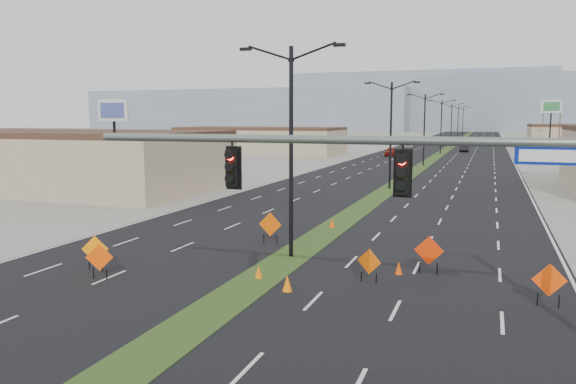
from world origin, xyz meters
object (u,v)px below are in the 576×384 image
(signal_mast, at_px, (475,193))
(construction_sign_4, at_px, (429,252))
(car_mid, at_px, (464,148))
(construction_sign_2, at_px, (270,225))
(streetlight_2, at_px, (424,127))
(streetlight_4, at_px, (451,124))
(streetlight_1, at_px, (391,132))
(streetlight_6, at_px, (463,122))
(construction_sign_3, at_px, (369,263))
(pole_sign_west, at_px, (114,119))
(streetlight_5, at_px, (458,123))
(pole_sign_east_far, at_px, (551,111))
(cone_3, at_px, (332,223))
(construction_sign_1, at_px, (95,250))
(cone_0, at_px, (259,272))
(construction_sign_0, at_px, (99,259))
(cone_1, at_px, (287,283))
(streetlight_3, at_px, (441,125))
(car_far, at_px, (408,144))
(cone_2, at_px, (399,268))
(construction_sign_5, at_px, (549,282))
(car_left, at_px, (391,152))
(streetlight_0, at_px, (291,145))

(signal_mast, height_order, construction_sign_4, signal_mast)
(car_mid, distance_m, construction_sign_2, 90.30)
(streetlight_2, bearing_deg, streetlight_4, 90.00)
(streetlight_4, bearing_deg, streetlight_1, -90.00)
(streetlight_4, distance_m, streetlight_6, 56.00)
(construction_sign_3, distance_m, pole_sign_west, 31.06)
(streetlight_4, bearing_deg, streetlight_5, 90.00)
(signal_mast, xyz_separation_m, car_mid, (-4.60, 102.41, -4.00))
(construction_sign_4, bearing_deg, pole_sign_east_far, 82.12)
(cone_3, bearing_deg, construction_sign_1, -119.03)
(streetlight_1, distance_m, pole_sign_west, 24.89)
(streetlight_1, relative_size, cone_0, 17.12)
(streetlight_6, xyz_separation_m, construction_sign_0, (-6.22, -174.32, -4.52))
(construction_sign_0, distance_m, cone_1, 8.01)
(streetlight_3, distance_m, construction_sign_2, 81.84)
(streetlight_5, distance_m, construction_sign_0, 146.52)
(signal_mast, xyz_separation_m, construction_sign_3, (-4.13, 7.06, -3.97))
(car_far, height_order, cone_2, car_far)
(car_mid, xyz_separation_m, construction_sign_5, (7.10, -96.18, 0.15))
(car_left, bearing_deg, signal_mast, -79.77)
(streetlight_3, bearing_deg, cone_3, -90.04)
(construction_sign_3, xyz_separation_m, pole_sign_east_far, (13.60, 80.29, 7.05))
(cone_0, distance_m, cone_2, 6.04)
(streetlight_0, relative_size, streetlight_1, 1.00)
(streetlight_0, distance_m, cone_0, 6.50)
(construction_sign_1, xyz_separation_m, cone_1, (8.95, 0.08, -0.60))
(streetlight_4, xyz_separation_m, construction_sign_3, (4.43, -114.94, -4.59))
(car_far, xyz_separation_m, construction_sign_4, (15.25, -104.69, 0.23))
(streetlight_0, distance_m, pole_sign_east_far, 79.46)
(construction_sign_4, height_order, pole_sign_west, pole_sign_west)
(streetlight_5, height_order, construction_sign_4, streetlight_5)
(cone_1, bearing_deg, construction_sign_4, 41.84)
(streetlight_5, xyz_separation_m, cone_2, (5.39, -141.32, -5.14))
(streetlight_4, relative_size, construction_sign_0, 6.56)
(signal_mast, relative_size, car_far, 3.12)
(construction_sign_1, height_order, cone_3, construction_sign_1)
(car_far, bearing_deg, construction_sign_5, -85.34)
(car_mid, height_order, construction_sign_0, car_mid)
(streetlight_0, height_order, construction_sign_3, streetlight_0)
(cone_3, bearing_deg, streetlight_1, 89.84)
(cone_3, bearing_deg, construction_sign_2, -109.80)
(construction_sign_1, bearing_deg, construction_sign_2, 35.23)
(streetlight_3, distance_m, car_far, 22.17)
(streetlight_4, height_order, car_far, streetlight_4)
(cone_0, xyz_separation_m, cone_1, (1.71, -1.21, 0.03))
(car_left, height_order, construction_sign_0, car_left)
(streetlight_0, distance_m, cone_2, 7.56)
(construction_sign_4, distance_m, cone_3, 10.83)
(car_mid, distance_m, construction_sign_0, 99.25)
(streetlight_0, bearing_deg, construction_sign_2, 130.97)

